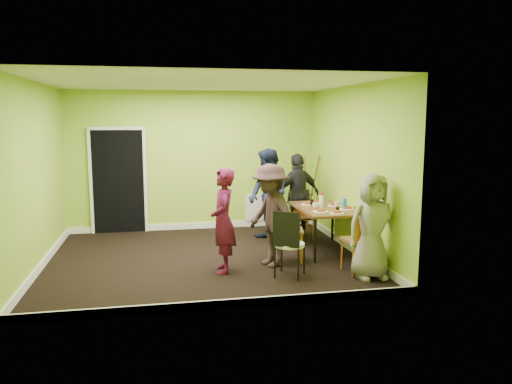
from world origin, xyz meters
The scene contains 28 objects.
ground centered at (0.00, 0.00, 0.00)m, with size 5.00×5.00×0.00m, color black.
room_walls centered at (-0.02, 0.04, 0.99)m, with size 5.04×4.54×2.82m.
dining_table centered at (2.05, 0.10, 0.70)m, with size 0.90×1.50×0.75m.
chair_left_far centered at (1.35, 0.63, 0.58)m, with size 0.52×0.52×1.04m.
chair_left_near centered at (1.21, -0.38, 0.59)m, with size 0.52×0.51×1.05m.
chair_back_end centered at (1.91, 1.12, 0.64)m, with size 0.40×0.47×0.91m.
chair_front_end centered at (2.16, -1.24, 0.58)m, with size 0.46×0.47×1.03m.
chair_bentwood centered at (1.07, -1.21, 0.54)m, with size 0.52×0.52×0.97m.
easel centered at (2.17, 1.77, 0.75)m, with size 0.61×0.57×1.53m.
plate_near_left centered at (1.84, 0.42, 0.76)m, with size 0.21×0.21×0.01m, color white.
plate_near_right centered at (1.85, -0.28, 0.76)m, with size 0.25×0.25×0.01m, color white.
plate_far_back centered at (2.01, 0.57, 0.76)m, with size 0.26×0.26×0.01m, color white.
plate_far_front centered at (2.06, -0.45, 0.76)m, with size 0.24×0.24×0.01m, color white.
plate_wall_back centered at (2.26, 0.20, 0.76)m, with size 0.26×0.26×0.01m, color white.
plate_wall_front centered at (2.35, -0.15, 0.76)m, with size 0.24×0.24×0.01m, color white.
thermos centered at (2.01, 0.19, 0.85)m, with size 0.08×0.08×0.21m, color white.
blue_bottle centered at (2.31, -0.15, 0.84)m, with size 0.07×0.07×0.19m, color blue.
orange_bottle centered at (1.90, 0.24, 0.79)m, with size 0.04×0.04×0.07m, color orange.
glass_mid centered at (1.90, 0.35, 0.80)m, with size 0.07×0.07×0.10m, color black.
glass_back centered at (2.11, 0.45, 0.80)m, with size 0.07×0.07×0.10m, color black.
glass_front centered at (2.11, -0.35, 0.79)m, with size 0.06×0.06×0.09m, color black.
cup_a centered at (1.86, -0.01, 0.80)m, with size 0.13×0.13×0.10m, color white.
cup_b centered at (2.27, 0.10, 0.80)m, with size 0.11×0.11×0.10m, color white.
person_standing centered at (0.19, -0.76, 0.77)m, with size 0.56×0.37×1.54m, color #4F0D2F.
person_left_far centered at (1.23, 0.84, 0.86)m, with size 0.83×0.65×1.72m, color black.
person_left_near centered at (0.95, -0.59, 0.79)m, with size 1.02×0.58×1.57m, color #302020.
person_back_end centered at (1.90, 1.25, 0.79)m, with size 0.93×0.39×1.59m, color black.
person_front_end centered at (2.21, -1.47, 0.75)m, with size 0.73×0.48×1.50m, color gray.
Camera 1 is at (-0.72, -7.88, 2.25)m, focal length 35.00 mm.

